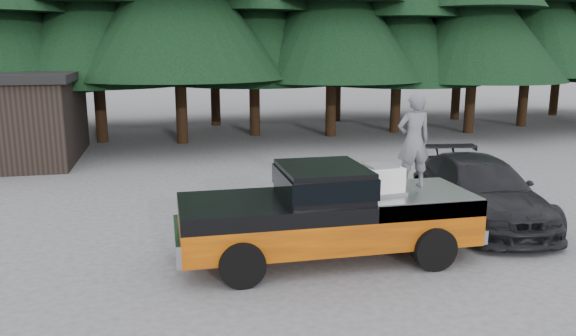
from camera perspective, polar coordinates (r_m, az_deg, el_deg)
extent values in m
plane|color=#4B4B4E|center=(11.50, -2.84, -9.19)|extent=(120.00, 120.00, 0.00)
cube|color=black|center=(11.01, 3.54, -1.31)|extent=(1.66, 1.90, 0.59)
cube|color=silver|center=(11.29, 9.36, -1.27)|extent=(0.85, 0.74, 0.53)
imported|color=#57575E|center=(11.81, 12.63, 2.73)|extent=(0.72, 0.48, 1.96)
imported|color=black|center=(14.50, 18.84, -2.15)|extent=(2.80, 5.48, 1.52)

